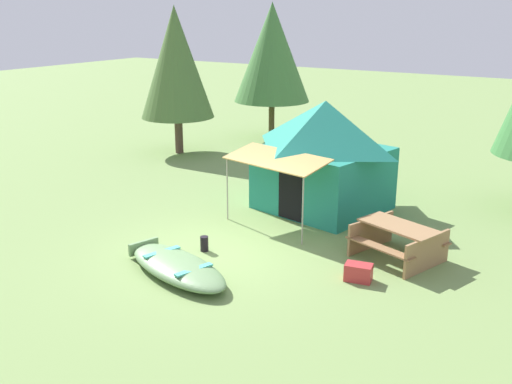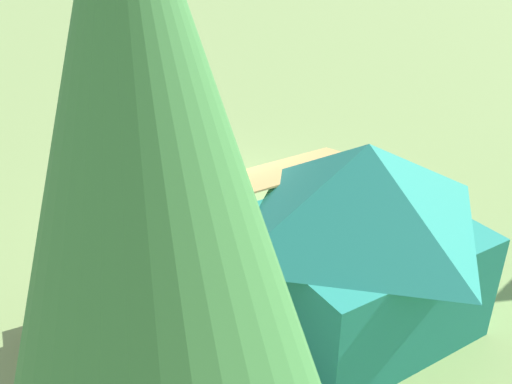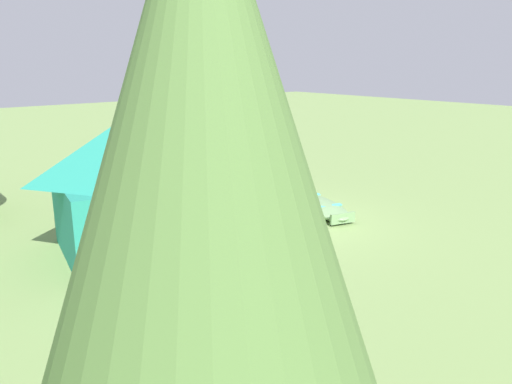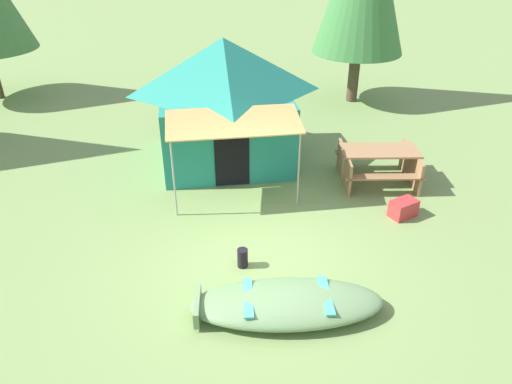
# 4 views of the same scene
# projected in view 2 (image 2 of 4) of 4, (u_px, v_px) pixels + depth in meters

# --- Properties ---
(ground_plane) EXTENTS (80.00, 80.00, 0.00)m
(ground_plane) POSITION_uv_depth(u_px,v_px,m) (222.00, 209.00, 12.01)
(ground_plane) COLOR #73904F
(beached_rowboat) EXTENTS (3.14, 1.94, 0.36)m
(beached_rowboat) POSITION_uv_depth(u_px,v_px,m) (181.00, 179.00, 12.80)
(beached_rowboat) COLOR #688D5A
(beached_rowboat) RESTS_ON ground_plane
(canvas_cabin_tent) EXTENTS (3.72, 4.50, 2.97)m
(canvas_cabin_tent) POSITION_uv_depth(u_px,v_px,m) (360.00, 234.00, 8.25)
(canvas_cabin_tent) COLOR #218270
(canvas_cabin_tent) RESTS_ON ground_plane
(picnic_table) EXTENTS (2.11, 1.97, 0.78)m
(picnic_table) POSITION_uv_depth(u_px,v_px,m) (112.00, 307.00, 8.43)
(picnic_table) COLOR #99724A
(picnic_table) RESTS_ON ground_plane
(cooler_box) EXTENTS (0.59, 0.43, 0.36)m
(cooler_box) POSITION_uv_depth(u_px,v_px,m) (85.00, 273.00, 9.71)
(cooler_box) COLOR #BA3132
(cooler_box) RESTS_ON ground_plane
(fuel_can) EXTENTS (0.26, 0.26, 0.35)m
(fuel_can) POSITION_uv_depth(u_px,v_px,m) (227.00, 196.00, 12.13)
(fuel_can) COLOR black
(fuel_can) RESTS_ON ground_plane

